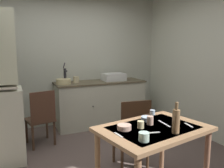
{
  "coord_description": "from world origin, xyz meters",
  "views": [
    {
      "loc": [
        -1.01,
        -2.71,
        1.52
      ],
      "look_at": [
        0.2,
        0.01,
        1.06
      ],
      "focal_mm": 35.92,
      "sensor_mm": 36.0,
      "label": 1
    }
  ],
  "objects_px": {
    "glass_bottle": "(176,121)",
    "hand_pump": "(65,74)",
    "sink_basin": "(114,77)",
    "chair_by_counter": "(41,117)",
    "dining_table": "(153,138)",
    "chair_far_side": "(132,133)",
    "serving_bowl_wide": "(124,127)",
    "mixing_bowl_counter": "(63,81)",
    "teacup_mint": "(150,120)"
  },
  "relations": [
    {
      "from": "mixing_bowl_counter",
      "to": "chair_far_side",
      "type": "height_order",
      "value": "mixing_bowl_counter"
    },
    {
      "from": "chair_by_counter",
      "to": "hand_pump",
      "type": "bearing_deg",
      "value": 50.18
    },
    {
      "from": "hand_pump",
      "to": "chair_by_counter",
      "type": "distance_m",
      "value": 1.02
    },
    {
      "from": "dining_table",
      "to": "chair_by_counter",
      "type": "distance_m",
      "value": 2.0
    },
    {
      "from": "serving_bowl_wide",
      "to": "teacup_mint",
      "type": "bearing_deg",
      "value": 3.46
    },
    {
      "from": "sink_basin",
      "to": "serving_bowl_wide",
      "type": "xyz_separation_m",
      "value": [
        -0.95,
        -2.34,
        -0.17
      ]
    },
    {
      "from": "sink_basin",
      "to": "hand_pump",
      "type": "bearing_deg",
      "value": 177.37
    },
    {
      "from": "teacup_mint",
      "to": "serving_bowl_wide",
      "type": "bearing_deg",
      "value": -176.54
    },
    {
      "from": "mixing_bowl_counter",
      "to": "dining_table",
      "type": "bearing_deg",
      "value": -80.71
    },
    {
      "from": "dining_table",
      "to": "chair_by_counter",
      "type": "height_order",
      "value": "chair_by_counter"
    },
    {
      "from": "hand_pump",
      "to": "serving_bowl_wide",
      "type": "xyz_separation_m",
      "value": [
        0.04,
        -2.38,
        -0.27
      ]
    },
    {
      "from": "serving_bowl_wide",
      "to": "hand_pump",
      "type": "bearing_deg",
      "value": 90.86
    },
    {
      "from": "sink_basin",
      "to": "glass_bottle",
      "type": "xyz_separation_m",
      "value": [
        -0.56,
        -2.61,
        -0.08
      ]
    },
    {
      "from": "sink_basin",
      "to": "dining_table",
      "type": "bearing_deg",
      "value": -105.3
    },
    {
      "from": "glass_bottle",
      "to": "hand_pump",
      "type": "bearing_deg",
      "value": 99.05
    },
    {
      "from": "sink_basin",
      "to": "chair_by_counter",
      "type": "bearing_deg",
      "value": -158.5
    },
    {
      "from": "sink_basin",
      "to": "mixing_bowl_counter",
      "type": "bearing_deg",
      "value": -177.25
    },
    {
      "from": "dining_table",
      "to": "chair_by_counter",
      "type": "bearing_deg",
      "value": 115.71
    },
    {
      "from": "dining_table",
      "to": "serving_bowl_wide",
      "type": "height_order",
      "value": "serving_bowl_wide"
    },
    {
      "from": "hand_pump",
      "to": "mixing_bowl_counter",
      "type": "distance_m",
      "value": 0.16
    },
    {
      "from": "hand_pump",
      "to": "chair_by_counter",
      "type": "relative_size",
      "value": 0.44
    },
    {
      "from": "sink_basin",
      "to": "mixing_bowl_counter",
      "type": "height_order",
      "value": "sink_basin"
    },
    {
      "from": "hand_pump",
      "to": "chair_far_side",
      "type": "distance_m",
      "value": 1.99
    },
    {
      "from": "sink_basin",
      "to": "glass_bottle",
      "type": "bearing_deg",
      "value": -102.17
    },
    {
      "from": "dining_table",
      "to": "chair_far_side",
      "type": "bearing_deg",
      "value": 80.74
    },
    {
      "from": "hand_pump",
      "to": "teacup_mint",
      "type": "relative_size",
      "value": 4.49
    },
    {
      "from": "chair_far_side",
      "to": "chair_by_counter",
      "type": "height_order",
      "value": "chair_far_side"
    },
    {
      "from": "mixing_bowl_counter",
      "to": "chair_by_counter",
      "type": "bearing_deg",
      "value": -131.26
    },
    {
      "from": "chair_far_side",
      "to": "serving_bowl_wide",
      "type": "height_order",
      "value": "chair_far_side"
    },
    {
      "from": "chair_by_counter",
      "to": "glass_bottle",
      "type": "bearing_deg",
      "value": -64.45
    },
    {
      "from": "chair_far_side",
      "to": "teacup_mint",
      "type": "bearing_deg",
      "value": -99.51
    },
    {
      "from": "mixing_bowl_counter",
      "to": "chair_by_counter",
      "type": "relative_size",
      "value": 0.3
    },
    {
      "from": "chair_far_side",
      "to": "hand_pump",
      "type": "bearing_deg",
      "value": 102.9
    },
    {
      "from": "sink_basin",
      "to": "hand_pump",
      "type": "relative_size",
      "value": 1.13
    },
    {
      "from": "hand_pump",
      "to": "serving_bowl_wide",
      "type": "height_order",
      "value": "hand_pump"
    },
    {
      "from": "chair_far_side",
      "to": "teacup_mint",
      "type": "relative_size",
      "value": 10.57
    },
    {
      "from": "chair_far_side",
      "to": "chair_by_counter",
      "type": "bearing_deg",
      "value": 128.51
    },
    {
      "from": "mixing_bowl_counter",
      "to": "glass_bottle",
      "type": "distance_m",
      "value": 2.6
    },
    {
      "from": "mixing_bowl_counter",
      "to": "serving_bowl_wide",
      "type": "relative_size",
      "value": 1.98
    },
    {
      "from": "dining_table",
      "to": "teacup_mint",
      "type": "height_order",
      "value": "teacup_mint"
    },
    {
      "from": "dining_table",
      "to": "chair_far_side",
      "type": "xyz_separation_m",
      "value": [
        0.1,
        0.59,
        -0.17
      ]
    },
    {
      "from": "mixing_bowl_counter",
      "to": "teacup_mint",
      "type": "bearing_deg",
      "value": -80.12
    },
    {
      "from": "chair_by_counter",
      "to": "mixing_bowl_counter",
      "type": "bearing_deg",
      "value": 48.74
    },
    {
      "from": "sink_basin",
      "to": "hand_pump",
      "type": "distance_m",
      "value": 0.99
    },
    {
      "from": "glass_bottle",
      "to": "sink_basin",
      "type": "bearing_deg",
      "value": 77.83
    },
    {
      "from": "sink_basin",
      "to": "chair_by_counter",
      "type": "distance_m",
      "value": 1.71
    },
    {
      "from": "hand_pump",
      "to": "teacup_mint",
      "type": "distance_m",
      "value": 2.4
    },
    {
      "from": "chair_by_counter",
      "to": "serving_bowl_wide",
      "type": "relative_size",
      "value": 6.6
    },
    {
      "from": "sink_basin",
      "to": "serving_bowl_wide",
      "type": "bearing_deg",
      "value": -112.1
    },
    {
      "from": "hand_pump",
      "to": "dining_table",
      "type": "bearing_deg",
      "value": -82.34
    }
  ]
}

